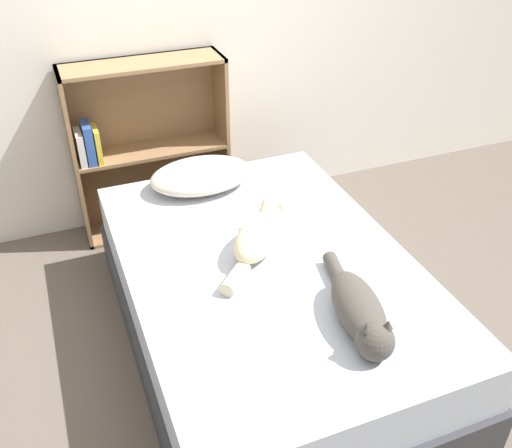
{
  "coord_description": "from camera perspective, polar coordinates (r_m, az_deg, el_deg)",
  "views": [
    {
      "loc": [
        -0.76,
        -1.79,
        1.96
      ],
      "look_at": [
        0.0,
        0.14,
        0.58
      ],
      "focal_mm": 40.0,
      "sensor_mm": 36.0,
      "label": 1
    }
  ],
  "objects": [
    {
      "name": "wall_back",
      "position": [
        3.29,
        -8.25,
        21.0
      ],
      "size": [
        8.0,
        0.06,
        2.5
      ],
      "color": "white",
      "rests_on": "ground_plane"
    },
    {
      "name": "bed",
      "position": [
        2.6,
        1.11,
        -7.82
      ],
      "size": [
        1.21,
        1.8,
        0.48
      ],
      "color": "#333338",
      "rests_on": "ground_plane"
    },
    {
      "name": "bookshelf",
      "position": [
        3.37,
        -11.06,
        7.7
      ],
      "size": [
        0.87,
        0.26,
        1.01
      ],
      "color": "#8E6B47",
      "rests_on": "ground_plane"
    },
    {
      "name": "cat_light",
      "position": [
        2.48,
        0.59,
        -0.91
      ],
      "size": [
        0.45,
        0.46,
        0.17
      ],
      "rotation": [
        0.0,
        0.0,
        0.8
      ],
      "color": "beige",
      "rests_on": "bed"
    },
    {
      "name": "cat_dark",
      "position": [
        2.13,
        10.4,
        -8.7
      ],
      "size": [
        0.24,
        0.6,
        0.16
      ],
      "rotation": [
        0.0,
        0.0,
        4.52
      ],
      "color": "#47423D",
      "rests_on": "bed"
    },
    {
      "name": "pillow",
      "position": [
        2.94,
        -5.51,
        4.86
      ],
      "size": [
        0.53,
        0.35,
        0.14
      ],
      "color": "beige",
      "rests_on": "bed"
    },
    {
      "name": "ground_plane",
      "position": [
        2.76,
        1.05,
        -11.47
      ],
      "size": [
        8.0,
        8.0,
        0.0
      ],
      "primitive_type": "plane",
      "color": "brown"
    }
  ]
}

